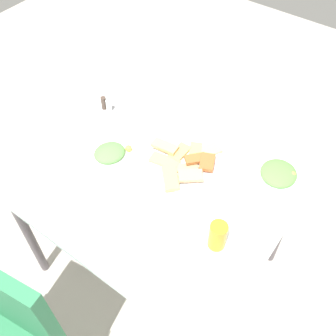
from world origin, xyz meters
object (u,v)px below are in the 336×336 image
(paper_napkin, at_px, (119,242))
(condiment_caddy, at_px, (107,108))
(pide_platter, at_px, (186,162))
(spoon, at_px, (116,245))
(soda_can, at_px, (218,236))
(salad_plate_greens, at_px, (110,154))
(salad_plate_rice, at_px, (279,174))
(dining_table, at_px, (156,190))
(drinking_glass, at_px, (245,224))
(fork, at_px, (122,238))

(paper_napkin, relative_size, condiment_caddy, 1.25)
(pide_platter, height_order, spoon, pide_platter)
(pide_platter, distance_m, soda_can, 0.41)
(pide_platter, relative_size, salad_plate_greens, 1.57)
(paper_napkin, bearing_deg, salad_plate_rice, -117.53)
(dining_table, distance_m, pide_platter, 0.18)
(salad_plate_greens, relative_size, salad_plate_rice, 1.06)
(salad_plate_rice, height_order, condiment_caddy, condiment_caddy)
(salad_plate_greens, xyz_separation_m, soda_can, (-0.61, 0.10, 0.04))
(drinking_glass, xyz_separation_m, paper_napkin, (0.35, 0.32, -0.05))
(soda_can, bearing_deg, spoon, 37.52)
(fork, relative_size, condiment_caddy, 1.97)
(pide_platter, bearing_deg, paper_napkin, 92.60)
(fork, bearing_deg, dining_table, -74.43)
(dining_table, height_order, paper_napkin, paper_napkin)
(drinking_glass, relative_size, spoon, 0.56)
(spoon, distance_m, condiment_caddy, 0.75)
(pide_platter, bearing_deg, dining_table, 68.36)
(paper_napkin, height_order, fork, fork)
(salad_plate_greens, xyz_separation_m, drinking_glass, (-0.66, -0.01, 0.03))
(pide_platter, xyz_separation_m, soda_can, (-0.32, 0.26, 0.05))
(salad_plate_rice, relative_size, soda_can, 1.76)
(salad_plate_rice, height_order, drinking_glass, drinking_glass)
(condiment_caddy, bearing_deg, dining_table, 156.32)
(dining_table, relative_size, spoon, 6.49)
(pide_platter, relative_size, spoon, 2.09)
(dining_table, bearing_deg, paper_napkin, 103.66)
(dining_table, xyz_separation_m, salad_plate_rice, (-0.41, -0.32, 0.10))
(salad_plate_greens, distance_m, soda_can, 0.62)
(pide_platter, height_order, salad_plate_greens, salad_plate_greens)
(soda_can, relative_size, drinking_glass, 1.27)
(drinking_glass, bearing_deg, soda_can, 65.24)
(salad_plate_greens, bearing_deg, pide_platter, -151.46)
(pide_platter, bearing_deg, salad_plate_rice, -153.76)
(dining_table, height_order, pide_platter, pide_platter)
(dining_table, distance_m, salad_plate_rice, 0.53)
(soda_can, height_order, paper_napkin, soda_can)
(drinking_glass, bearing_deg, spoon, 44.24)
(dining_table, bearing_deg, fork, 104.44)
(dining_table, height_order, spoon, spoon)
(soda_can, relative_size, fork, 0.61)
(salad_plate_greens, height_order, fork, salad_plate_greens)
(salad_plate_rice, bearing_deg, dining_table, 37.74)
(salad_plate_rice, bearing_deg, salad_plate_greens, 27.30)
(fork, distance_m, spoon, 0.04)
(paper_napkin, xyz_separation_m, fork, (0.00, -0.02, 0.00))
(dining_table, xyz_separation_m, soda_can, (-0.37, 0.11, 0.14))
(spoon, bearing_deg, salad_plate_rice, -115.14)
(pide_platter, bearing_deg, drinking_glass, 158.20)
(dining_table, distance_m, drinking_glass, 0.44)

